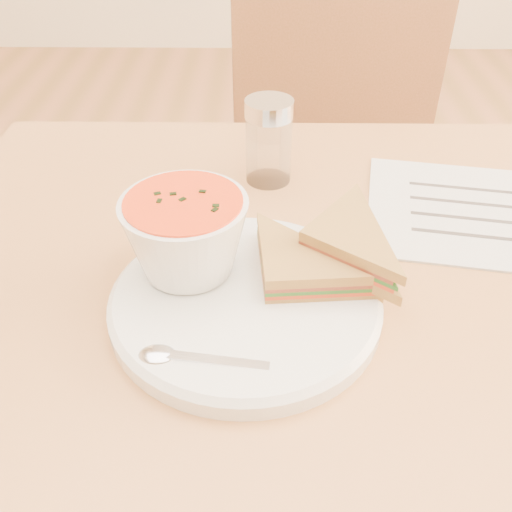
# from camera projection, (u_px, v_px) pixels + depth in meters

# --- Properties ---
(dining_table) EXTENTS (1.00, 0.70, 0.75)m
(dining_table) POSITION_uv_depth(u_px,v_px,m) (333.00, 460.00, 0.85)
(dining_table) COLOR olive
(dining_table) RESTS_ON floor
(chair_far) EXTENTS (0.47, 0.47, 0.97)m
(chair_far) POSITION_uv_depth(u_px,v_px,m) (347.00, 217.00, 1.15)
(chair_far) COLOR brown
(chair_far) RESTS_ON floor
(plate) EXTENTS (0.32, 0.32, 0.02)m
(plate) POSITION_uv_depth(u_px,v_px,m) (245.00, 302.00, 0.55)
(plate) COLOR white
(plate) RESTS_ON dining_table
(soup_bowl) EXTENTS (0.15, 0.15, 0.08)m
(soup_bowl) POSITION_uv_depth(u_px,v_px,m) (186.00, 239.00, 0.55)
(soup_bowl) COLOR white
(soup_bowl) RESTS_ON plate
(sandwich_half_a) EXTENTS (0.12, 0.12, 0.03)m
(sandwich_half_a) POSITION_uv_depth(u_px,v_px,m) (265.00, 296.00, 0.52)
(sandwich_half_a) COLOR #AD873D
(sandwich_half_a) RESTS_ON plate
(sandwich_half_b) EXTENTS (0.16, 0.16, 0.04)m
(sandwich_half_b) POSITION_uv_depth(u_px,v_px,m) (298.00, 246.00, 0.56)
(sandwich_half_b) COLOR #AD873D
(sandwich_half_b) RESTS_ON plate
(spoon) EXTENTS (0.17, 0.05, 0.01)m
(spoon) POSITION_uv_depth(u_px,v_px,m) (213.00, 361.00, 0.48)
(spoon) COLOR silver
(spoon) RESTS_ON plate
(paper_menu) EXTENTS (0.34, 0.27, 0.00)m
(paper_menu) POSITION_uv_depth(u_px,v_px,m) (497.00, 214.00, 0.69)
(paper_menu) COLOR silver
(paper_menu) RESTS_ON dining_table
(condiment_shaker) EXTENTS (0.07, 0.07, 0.11)m
(condiment_shaker) POSITION_uv_depth(u_px,v_px,m) (269.00, 142.00, 0.72)
(condiment_shaker) COLOR silver
(condiment_shaker) RESTS_ON dining_table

